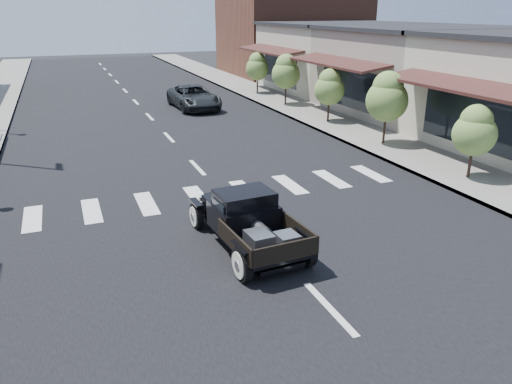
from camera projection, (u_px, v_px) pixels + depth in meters
name	position (u px, v px, depth m)	size (l,w,h in m)	color
ground	(270.00, 246.00, 12.48)	(120.00, 120.00, 0.00)	black
road	(157.00, 124.00, 25.58)	(14.00, 80.00, 0.02)	black
road_markings	(179.00, 148.00, 21.22)	(12.00, 60.00, 0.06)	silver
sidewalk_right	(305.00, 112.00, 28.47)	(3.00, 80.00, 0.15)	gray
storefront_mid	(425.00, 72.00, 28.20)	(10.00, 9.00, 4.50)	gray
storefront_far	(343.00, 58.00, 36.06)	(10.00, 9.00, 4.50)	#B4AC99
far_building_right	(291.00, 34.00, 44.54)	(11.00, 10.00, 7.00)	brown
small_tree_a	(473.00, 143.00, 16.74)	(1.44, 1.44, 2.40)	olive
small_tree_b	(386.00, 109.00, 21.00)	(1.76, 1.76, 2.93)	olive
small_tree_c	(329.00, 96.00, 25.32)	(1.53, 1.53, 2.54)	olive
small_tree_d	(286.00, 80.00, 29.89)	(1.70, 1.70, 2.84)	olive
small_tree_e	(257.00, 73.00, 34.00)	(1.56, 1.56, 2.60)	olive
hotrod_pickup	(248.00, 220.00, 12.19)	(1.95, 4.18, 1.45)	black
second_car	(194.00, 97.00, 29.41)	(2.25, 4.87, 1.35)	black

